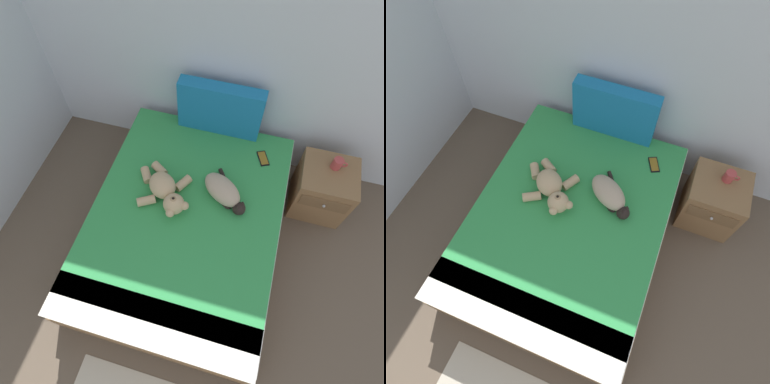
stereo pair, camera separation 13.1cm
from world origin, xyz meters
The scene contains 8 objects.
wall_back centered at (1.90, 4.58, 1.30)m, with size 3.92×0.06×2.59m, color silver.
bed centered at (1.60, 3.53, 0.23)m, with size 1.46×1.92×0.47m.
patterned_cushion centered at (1.64, 4.40, 0.70)m, with size 0.70×0.12×0.46m.
cat centered at (1.84, 3.75, 0.54)m, with size 0.40×0.40×0.15m.
teddy_bear centered at (1.42, 3.63, 0.54)m, with size 0.47×0.47×0.17m.
cell_phone centered at (2.08, 4.18, 0.47)m, with size 0.13×0.16×0.01m.
nightstand centered at (2.63, 4.17, 0.25)m, with size 0.45×0.46×0.50m.
mug centered at (2.65, 4.24, 0.55)m, with size 0.12×0.08×0.09m.
Camera 2 is at (2.07, 2.52, 2.66)m, focal length 30.52 mm.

